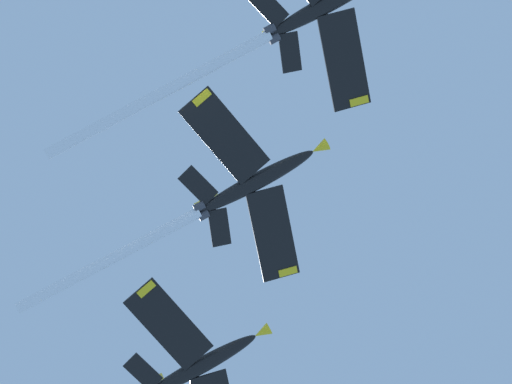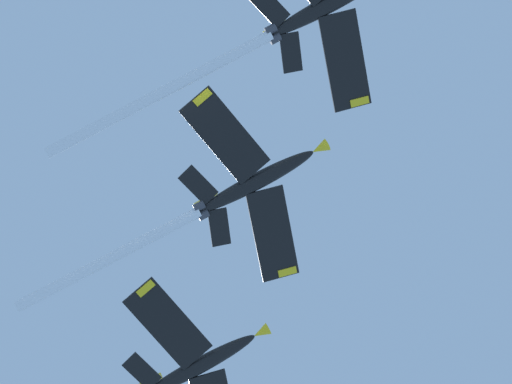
{
  "view_description": "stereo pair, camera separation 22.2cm",
  "coord_description": "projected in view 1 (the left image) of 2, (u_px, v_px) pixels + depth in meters",
  "views": [
    {
      "loc": [
        -7.29,
        -21.1,
        1.56
      ],
      "look_at": [
        -34.3,
        2.39,
        103.1
      ],
      "focal_mm": 81.65,
      "sensor_mm": 36.0,
      "label": 1
    },
    {
      "loc": [
        -7.44,
        -21.27,
        1.56
      ],
      "look_at": [
        -34.3,
        2.39,
        103.1
      ],
      "focal_mm": 81.65,
      "sensor_mm": 36.0,
      "label": 2
    }
  ],
  "objects": [
    {
      "name": "jet_third",
      "position": [
        211.0,
        205.0,
        107.26
      ],
      "size": [
        29.18,
        19.44,
        9.04
      ],
      "color": "black"
    },
    {
      "name": "jet_second",
      "position": [
        271.0,
        34.0,
        103.93
      ],
      "size": [
        32.51,
        20.66,
        10.72
      ],
      "color": "black"
    }
  ]
}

